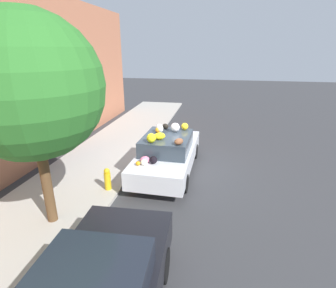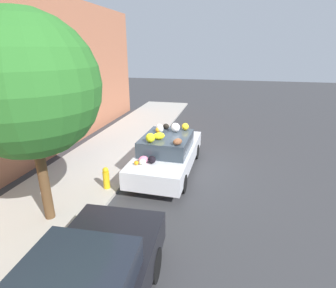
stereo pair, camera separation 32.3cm
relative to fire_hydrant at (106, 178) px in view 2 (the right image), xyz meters
name	(u,v)px [view 2 (the right image)]	position (x,y,z in m)	size (l,w,h in m)	color
ground_plane	(166,170)	(1.83, -1.46, -0.45)	(60.00, 60.00, 0.00)	#38383A
sidewalk_curb	(98,162)	(1.83, 1.24, -0.40)	(24.00, 3.20, 0.10)	#B2ADA3
building_facade	(35,80)	(1.85, 3.47, 2.64)	(18.00, 1.20, 6.25)	#B26B4C
street_tree	(27,87)	(-1.72, 0.76, 2.96)	(3.17, 3.17, 4.90)	brown
fire_hydrant	(106,178)	(0.00, 0.00, 0.00)	(0.20, 0.20, 0.70)	gold
art_car	(168,152)	(1.80, -1.52, 0.29)	(4.45, 1.88, 1.71)	silver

